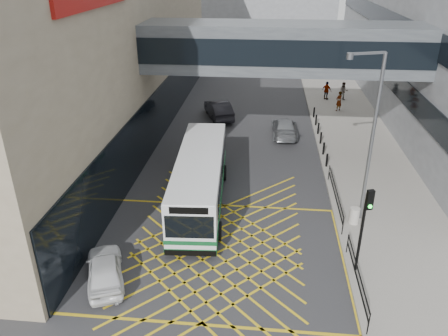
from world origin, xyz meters
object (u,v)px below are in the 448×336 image
(car_silver, at_px, (284,127))
(car_white, at_px, (105,269))
(bus, at_px, (200,178))
(pedestrian_c, at_px, (327,91))
(car_dark, at_px, (219,109))
(traffic_light, at_px, (365,219))
(pedestrian_a, at_px, (339,101))
(litter_bin, at_px, (354,216))
(street_lamp, at_px, (370,130))
(pedestrian_b, at_px, (343,91))

(car_silver, bearing_deg, car_white, 63.89)
(bus, relative_size, car_silver, 2.35)
(car_silver, distance_m, pedestrian_c, 10.67)
(car_dark, distance_m, traffic_light, 22.09)
(car_white, distance_m, car_dark, 22.02)
(pedestrian_c, bearing_deg, pedestrian_a, 137.65)
(car_white, xyz_separation_m, pedestrian_c, (12.40, 27.96, 0.39))
(litter_bin, bearing_deg, street_lamp, 63.88)
(pedestrian_b, bearing_deg, bus, -118.74)
(traffic_light, bearing_deg, bus, 127.62)
(car_white, xyz_separation_m, car_silver, (8.08, 18.20, 0.07))
(traffic_light, bearing_deg, litter_bin, 65.61)
(litter_bin, height_order, pedestrian_a, pedestrian_a)
(litter_bin, bearing_deg, pedestrian_c, 87.46)
(car_silver, height_order, pedestrian_a, pedestrian_a)
(car_dark, bearing_deg, car_silver, 126.41)
(car_dark, height_order, litter_bin, car_dark)
(car_white, xyz_separation_m, litter_bin, (11.40, 5.54, -0.04))
(pedestrian_a, relative_size, pedestrian_b, 1.01)
(car_dark, xyz_separation_m, car_silver, (5.61, -3.68, -0.07))
(bus, xyz_separation_m, car_silver, (4.98, 11.13, -0.89))
(car_dark, height_order, car_silver, car_dark)
(bus, bearing_deg, pedestrian_c, 62.59)
(pedestrian_c, bearing_deg, pedestrian_b, -145.08)
(car_dark, bearing_deg, street_lamp, 99.69)
(traffic_light, xyz_separation_m, pedestrian_c, (1.50, 26.39, -1.81))
(bus, height_order, litter_bin, bus)
(car_silver, height_order, litter_bin, car_silver)
(bus, relative_size, litter_bin, 12.21)
(street_lamp, distance_m, pedestrian_c, 22.34)
(pedestrian_a, bearing_deg, car_dark, -22.86)
(pedestrian_b, bearing_deg, car_dark, -153.47)
(traffic_light, xyz_separation_m, litter_bin, (0.50, 3.97, -2.24))
(car_white, distance_m, car_silver, 19.91)
(car_white, relative_size, car_silver, 0.88)
(car_white, distance_m, street_lamp, 13.86)
(traffic_light, height_order, pedestrian_a, traffic_light)
(traffic_light, xyz_separation_m, pedestrian_b, (3.10, 26.36, -1.81))
(car_silver, bearing_deg, pedestrian_a, -130.75)
(car_dark, height_order, pedestrian_c, pedestrian_c)
(bus, relative_size, street_lamp, 1.23)
(car_white, bearing_deg, car_dark, -117.53)
(litter_bin, height_order, pedestrian_b, pedestrian_b)
(car_silver, distance_m, traffic_light, 17.01)
(bus, height_order, car_silver, bus)
(car_dark, height_order, pedestrian_b, pedestrian_b)
(bus, bearing_deg, pedestrian_a, 56.73)
(car_dark, bearing_deg, car_white, 63.22)
(street_lamp, bearing_deg, traffic_light, -117.99)
(car_white, bearing_deg, street_lamp, -173.76)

